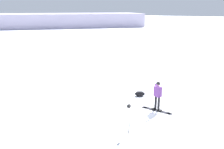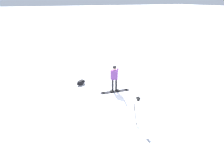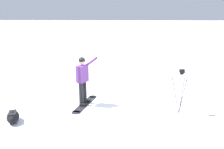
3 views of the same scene
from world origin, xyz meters
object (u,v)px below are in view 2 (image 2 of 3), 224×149
at_px(gear_bag_large, 81,82).
at_px(snowboarder, 114,76).
at_px(snowboard, 115,91).
at_px(camera_tripod, 138,106).

bearing_deg(gear_bag_large, snowboarder, -46.14).
xyz_separation_m(snowboarder, snowboard, (0.01, -0.06, -1.02)).
relative_size(snowboarder, camera_tripod, 1.19).
relative_size(snowboard, camera_tripod, 1.27).
relative_size(snowboard, gear_bag_large, 2.42).
xyz_separation_m(snowboard, gear_bag_large, (-1.66, 1.78, 0.15)).
relative_size(gear_bag_large, camera_tripod, 0.52).
bearing_deg(snowboarder, camera_tripod, -97.17).
distance_m(snowboarder, camera_tripod, 3.27).
bearing_deg(snowboarder, gear_bag_large, 133.86).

